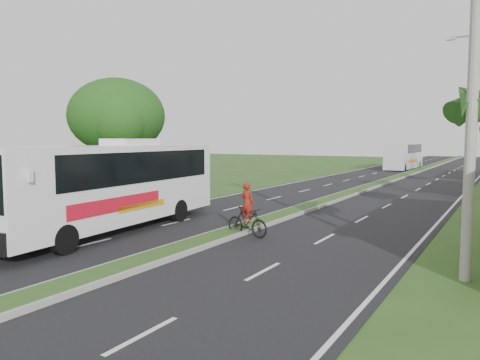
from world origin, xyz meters
The scene contains 10 objects.
ground centered at (0.00, 0.00, 0.00)m, with size 180.00×180.00×0.00m, color #2B4B1B.
road_asphalt centered at (0.00, 20.00, 0.01)m, with size 14.00×160.00×0.02m, color black.
median_strip centered at (0.00, 20.00, 0.10)m, with size 1.20×160.00×0.18m.
lane_edge_left centered at (-6.70, 20.00, 0.00)m, with size 0.12×160.00×0.01m, color silver.
lane_edge_right centered at (6.70, 20.00, 0.00)m, with size 0.12×160.00×0.01m, color silver.
shade_tree centered at (-12.11, 10.02, 5.03)m, with size 6.30×6.00×7.54m.
utility_pole_a centered at (8.50, 2.00, 5.67)m, with size 1.60×0.28×11.00m.
coach_bus_main centered at (-4.39, 2.12, 2.07)m, with size 3.42×11.83×3.77m.
coach_bus_far centered at (-2.26, 49.51, 1.81)m, with size 2.64×11.02×3.19m.
motorcyclist centered at (0.76, 3.93, 0.74)m, with size 1.95×0.82×2.11m.
Camera 1 is at (9.45, -11.51, 3.75)m, focal length 35.00 mm.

